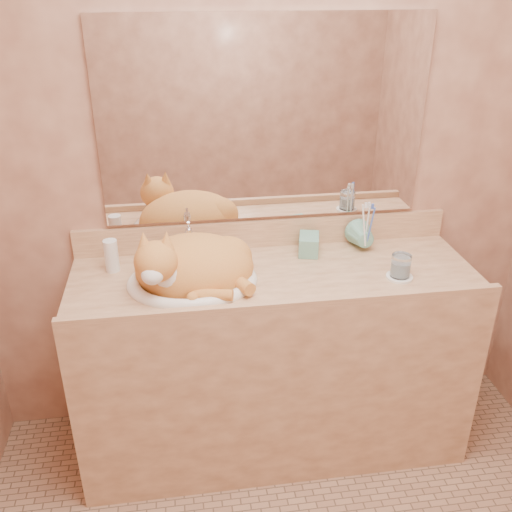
{
  "coord_description": "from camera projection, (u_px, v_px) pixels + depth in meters",
  "views": [
    {
      "loc": [
        -0.36,
        -1.22,
        1.91
      ],
      "look_at": [
        -0.08,
        0.7,
        0.95
      ],
      "focal_mm": 40.0,
      "sensor_mm": 36.0,
      "label": 1
    }
  ],
  "objects": [
    {
      "name": "saucer",
      "position": [
        399.0,
        277.0,
        2.21
      ],
      "size": [
        0.1,
        0.1,
        0.01
      ],
      "primitive_type": "cylinder",
      "color": "white",
      "rests_on": "vanity_counter"
    },
    {
      "name": "toothbrushes",
      "position": [
        368.0,
        224.0,
        2.35
      ],
      "size": [
        0.04,
        0.04,
        0.23
      ],
      "primitive_type": null,
      "color": "white",
      "rests_on": "toothbrush_cup"
    },
    {
      "name": "soap_dispenser",
      "position": [
        309.0,
        240.0,
        2.31
      ],
      "size": [
        0.1,
        0.1,
        0.18
      ],
      "primitive_type": "imported",
      "rotation": [
        0.0,
        0.0,
        -0.25
      ],
      "color": "#68A690",
      "rests_on": "vanity_counter"
    },
    {
      "name": "water_glass",
      "position": [
        401.0,
        266.0,
        2.19
      ],
      "size": [
        0.08,
        0.08,
        0.09
      ],
      "primitive_type": "cylinder",
      "color": "white",
      "rests_on": "saucer"
    },
    {
      "name": "toothbrush_cup",
      "position": [
        366.0,
        242.0,
        2.38
      ],
      "size": [
        0.12,
        0.12,
        0.11
      ],
      "primitive_type": "imported",
      "rotation": [
        0.0,
        0.0,
        0.06
      ],
      "color": "#68A690",
      "rests_on": "vanity_counter"
    },
    {
      "name": "wall_back",
      "position": [
        264.0,
        155.0,
        2.31
      ],
      "size": [
        2.4,
        0.02,
        2.5
      ],
      "primitive_type": "cube",
      "color": "brown",
      "rests_on": "ground"
    },
    {
      "name": "vanity_counter",
      "position": [
        273.0,
        362.0,
        2.43
      ],
      "size": [
        1.6,
        0.55,
        0.85
      ],
      "primitive_type": null,
      "color": "#9A6845",
      "rests_on": "floor"
    },
    {
      "name": "sink_basin",
      "position": [
        192.0,
        265.0,
        2.15
      ],
      "size": [
        0.49,
        0.41,
        0.15
      ],
      "primitive_type": null,
      "rotation": [
        0.0,
        0.0,
        0.02
      ],
      "color": "white",
      "rests_on": "vanity_counter"
    },
    {
      "name": "faucet",
      "position": [
        190.0,
        243.0,
        2.31
      ],
      "size": [
        0.07,
        0.12,
        0.16
      ],
      "primitive_type": null,
      "rotation": [
        0.0,
        0.0,
        0.29
      ],
      "color": "silver",
      "rests_on": "vanity_counter"
    },
    {
      "name": "cat",
      "position": [
        190.0,
        263.0,
        2.15
      ],
      "size": [
        0.48,
        0.41,
        0.25
      ],
      "primitive_type": null,
      "rotation": [
        0.0,
        0.0,
        -0.07
      ],
      "color": "#C3712D",
      "rests_on": "sink_basin"
    },
    {
      "name": "mirror",
      "position": [
        265.0,
        122.0,
        2.23
      ],
      "size": [
        1.3,
        0.02,
        0.8
      ],
      "primitive_type": "cube",
      "color": "white",
      "rests_on": "wall_back"
    },
    {
      "name": "lotion_bottle",
      "position": [
        111.0,
        256.0,
        2.24
      ],
      "size": [
        0.05,
        0.05,
        0.13
      ],
      "primitive_type": "cylinder",
      "color": "white",
      "rests_on": "vanity_counter"
    }
  ]
}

